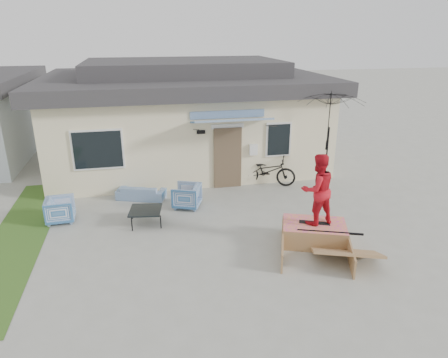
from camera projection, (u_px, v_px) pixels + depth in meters
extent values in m
plane|color=gray|center=(228.00, 255.00, 9.85)|extent=(90.00, 90.00, 0.00)
cube|color=#30551D|center=(19.00, 238.00, 10.65)|extent=(1.40, 8.00, 0.01)
cube|color=beige|center=(185.00, 124.00, 16.67)|extent=(10.00, 7.00, 3.00)
cube|color=#2C2D31|center=(184.00, 81.00, 16.06)|extent=(10.80, 7.80, 0.50)
cube|color=#2C2D31|center=(183.00, 67.00, 15.87)|extent=(7.50, 4.50, 0.60)
cube|color=brown|center=(228.00, 158.00, 13.77)|extent=(0.95, 0.08, 2.10)
cube|color=white|center=(98.00, 150.00, 12.76)|extent=(1.60, 0.06, 1.30)
cube|color=white|center=(278.00, 139.00, 13.95)|extent=(0.90, 0.06, 1.20)
cube|color=#235993|center=(231.00, 121.00, 12.82)|extent=(2.50, 1.09, 0.29)
imported|color=#235993|center=(141.00, 190.00, 13.04)|extent=(1.61, 0.94, 0.60)
imported|color=#235993|center=(60.00, 209.00, 11.45)|extent=(0.75, 0.79, 0.78)
imported|color=#235993|center=(187.00, 195.00, 12.39)|extent=(0.97, 1.00, 0.80)
cube|color=black|center=(146.00, 216.00, 11.38)|extent=(0.99, 0.99, 0.43)
imported|color=black|center=(268.00, 168.00, 14.12)|extent=(2.07, 1.44, 1.26)
cylinder|color=black|center=(326.00, 157.00, 13.85)|extent=(0.05, 0.05, 2.10)
imported|color=black|center=(328.00, 137.00, 13.61)|extent=(2.41, 2.25, 0.90)
cube|color=black|center=(315.00, 222.00, 10.28)|extent=(0.78, 0.48, 0.05)
imported|color=red|center=(317.00, 188.00, 9.96)|extent=(0.98, 0.81, 1.82)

